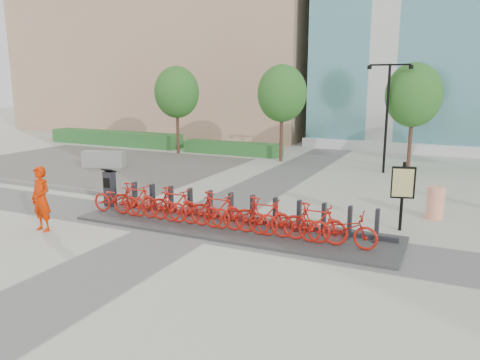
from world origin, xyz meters
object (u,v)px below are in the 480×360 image
at_px(kiosk, 110,188).
at_px(worker_red, 41,199).
at_px(map_sign, 403,185).
at_px(bike_0, 117,199).
at_px(jersey_barrier, 104,159).
at_px(construction_barrel, 435,203).

height_order(kiosk, worker_red, worker_red).
bearing_deg(map_sign, kiosk, 174.47).
distance_m(bike_0, worker_red, 2.34).
height_order(kiosk, jersey_barrier, kiosk).
xyz_separation_m(kiosk, construction_barrel, (10.03, 3.32, -0.19)).
xyz_separation_m(kiosk, map_sign, (9.20, 1.64, 0.63)).
distance_m(jersey_barrier, map_sign, 15.31).
bearing_deg(worker_red, jersey_barrier, 127.33).
bearing_deg(bike_0, worker_red, 155.47).
bearing_deg(construction_barrel, bike_0, -156.68).
relative_size(construction_barrel, jersey_barrier, 0.49).
bearing_deg(worker_red, kiosk, 93.13).
height_order(worker_red, map_sign, map_sign).
distance_m(kiosk, worker_red, 2.76).
height_order(kiosk, construction_barrel, kiosk).
xyz_separation_m(bike_0, kiosk, (-0.84, 0.65, 0.15)).
height_order(bike_0, jersey_barrier, bike_0).
relative_size(bike_0, construction_barrel, 1.78).
distance_m(bike_0, map_sign, 8.71).
xyz_separation_m(worker_red, map_sign, (9.33, 4.39, 0.39)).
relative_size(construction_barrel, map_sign, 0.51).
relative_size(bike_0, kiosk, 1.40).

